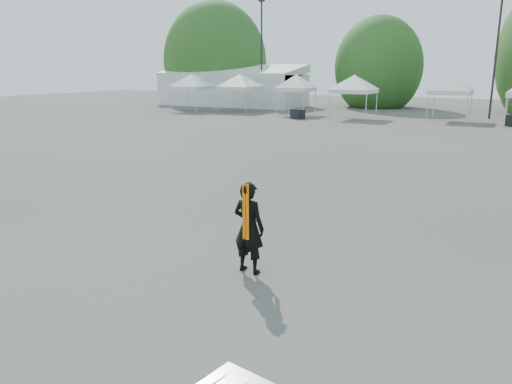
% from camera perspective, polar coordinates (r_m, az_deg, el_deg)
% --- Properties ---
extents(ground, '(120.00, 120.00, 0.00)m').
position_cam_1_polar(ground, '(12.69, 1.10, -3.38)').
color(ground, '#474442').
rests_on(ground, ground).
extents(marquee, '(15.00, 6.25, 4.23)m').
position_cam_1_polar(marquee, '(53.45, -2.75, 11.96)').
color(marquee, silver).
rests_on(marquee, ground).
extents(light_pole_west, '(0.60, 0.25, 10.30)m').
position_cam_1_polar(light_pole_west, '(50.63, 0.63, 16.17)').
color(light_pole_west, black).
rests_on(light_pole_west, ground).
extents(light_pole_east, '(0.60, 0.25, 9.80)m').
position_cam_1_polar(light_pole_east, '(42.89, 25.85, 14.90)').
color(light_pole_east, black).
rests_on(light_pole_east, ground).
extents(tree_far_w, '(4.80, 4.80, 7.30)m').
position_cam_1_polar(tree_far_w, '(58.09, -4.70, 14.62)').
color(tree_far_w, '#382314').
rests_on(tree_far_w, ground).
extents(tree_mid_w, '(4.16, 4.16, 6.33)m').
position_cam_1_polar(tree_mid_w, '(52.55, 13.81, 13.69)').
color(tree_mid_w, '#382314').
rests_on(tree_mid_w, ground).
extents(tent_a, '(4.11, 4.11, 3.88)m').
position_cam_1_polar(tent_a, '(46.85, -7.36, 12.92)').
color(tent_a, silver).
rests_on(tent_a, ground).
extents(tent_b, '(4.44, 4.44, 3.88)m').
position_cam_1_polar(tent_b, '(45.80, -1.86, 13.01)').
color(tent_b, silver).
rests_on(tent_b, ground).
extents(tent_c, '(3.81, 3.81, 3.88)m').
position_cam_1_polar(tent_c, '(42.82, 4.65, 12.90)').
color(tent_c, silver).
rests_on(tent_c, ground).
extents(tent_d, '(4.37, 4.37, 3.88)m').
position_cam_1_polar(tent_d, '(40.04, 11.18, 12.63)').
color(tent_d, silver).
rests_on(tent_d, ground).
extents(tent_e, '(4.11, 4.11, 3.88)m').
position_cam_1_polar(tent_e, '(40.05, 21.49, 11.95)').
color(tent_e, silver).
rests_on(tent_e, ground).
extents(man, '(0.67, 0.47, 1.76)m').
position_cam_1_polar(man, '(9.35, -0.83, -4.08)').
color(man, black).
rests_on(man, ground).
extents(crate_west, '(1.16, 1.06, 0.73)m').
position_cam_1_polar(crate_west, '(39.19, 4.79, 8.87)').
color(crate_west, black).
rests_on(crate_west, ground).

